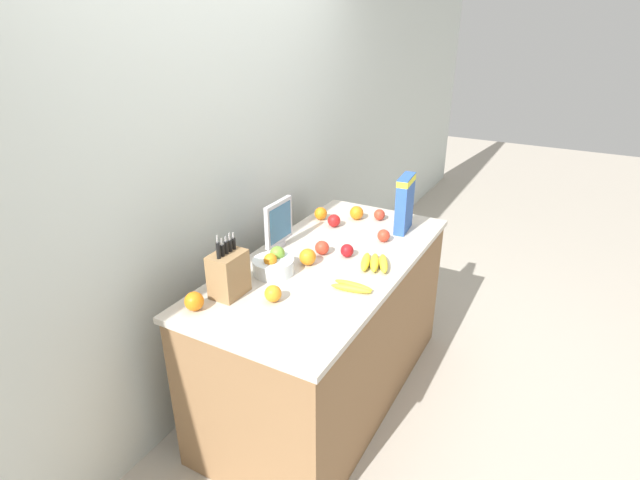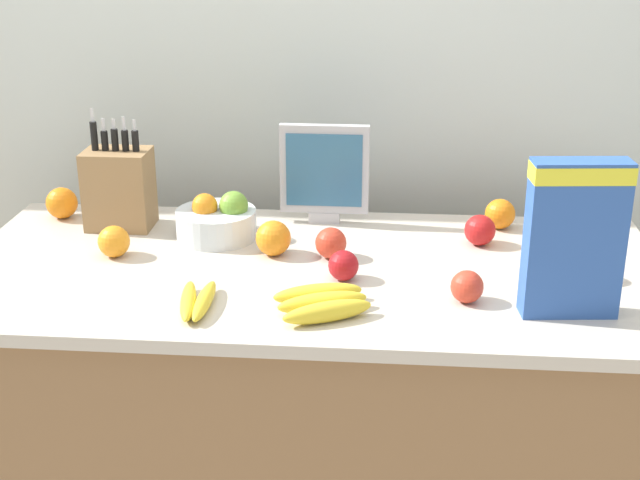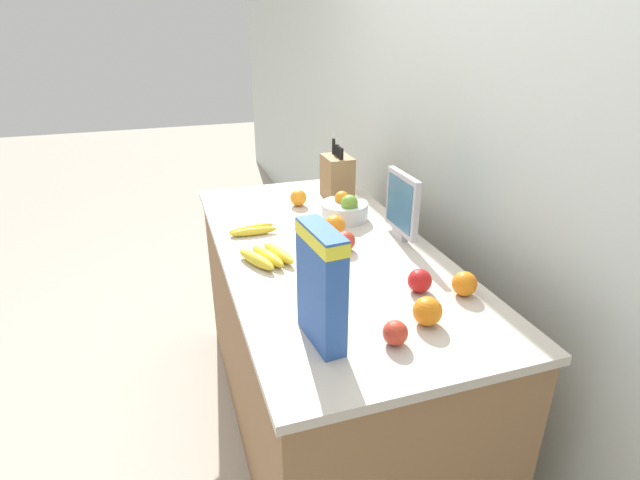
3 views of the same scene
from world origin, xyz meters
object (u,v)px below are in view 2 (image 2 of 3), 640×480
Objects in this scene: small_monitor at (324,172)px; orange_front_left at (114,241)px; banana_bunch_right at (196,301)px; apple_leftmost at (331,243)px; apple_rear at (590,265)px; orange_front_right at (500,214)px; orange_back_center at (62,203)px; fruit_bowl at (217,221)px; apple_by_knife_block at (343,265)px; orange_by_cereal at (555,241)px; knife_block at (119,188)px; orange_mid_right at (273,238)px; apple_front at (467,287)px; banana_bunch_left at (323,302)px; apple_near_bananas at (480,230)px; cereal_box at (575,233)px.

small_monitor reaches higher than orange_front_left.
banana_bunch_right is 2.62× the size of apple_leftmost.
orange_front_right is at bearing 117.51° from apple_rear.
orange_back_center reaches higher than apple_leftmost.
apple_by_knife_block is at bearing -35.48° from fruit_bowl.
orange_by_cereal is (0.84, -0.06, -0.00)m from fruit_bowl.
knife_block is 0.28m from fruit_bowl.
apple_by_knife_block is 0.23m from orange_mid_right.
apple_front is (0.88, -0.40, -0.07)m from knife_block.
orange_mid_right is (0.12, 0.31, 0.03)m from banana_bunch_right.
fruit_bowl is 2.58× the size of orange_front_right.
apple_leftmost is 0.89× the size of orange_back_center.
knife_block is 4.44× the size of apple_front.
apple_front is at bearing -129.85° from orange_by_cereal.
apple_by_knife_block is at bearing -26.45° from knife_block.
banana_bunch_left is at bearing -64.81° from orange_mid_right.
orange_front_left is at bearing -170.24° from apple_near_bananas.
banana_bunch_right is (0.31, -0.48, -0.09)m from knife_block.
fruit_bowl is 0.74m from orange_front_right.
apple_front is 1.16m from orange_back_center.
banana_bunch_left is 3.20× the size of apple_by_knife_block.
fruit_bowl is (-0.26, -0.14, -0.10)m from small_monitor.
orange_mid_right is (-0.66, 0.27, -0.14)m from cereal_box.
orange_front_left is (-0.53, -0.04, 0.00)m from apple_leftmost.
knife_block is at bearing 158.91° from orange_mid_right.
cereal_box is 4.31× the size of orange_front_left.
fruit_bowl is at bearing -152.53° from small_monitor.
orange_front_right reaches higher than apple_rear.
knife_block is 0.75m from banana_bunch_left.
apple_front is 0.36m from orange_by_cereal.
banana_bunch_left is 2.90× the size of orange_front_left.
banana_bunch_right is 0.58m from apple_front.
knife_block reaches higher than banana_bunch_left.
apple_rear is at bearing 20.38° from banana_bunch_left.
orange_by_cereal reaches higher than apple_front.
banana_bunch_left is (0.58, -0.48, -0.09)m from knife_block.
small_monitor is 3.85× the size of apple_rear.
apple_leftmost is at bearing -162.28° from apple_near_bananas.
knife_block reaches higher than orange_front_left.
cereal_box reaches higher than apple_by_knife_block.
orange_front_left is (-0.49, -0.28, -0.10)m from small_monitor.
fruit_bowl is 0.84m from orange_by_cereal.
apple_leftmost is at bearing 3.95° from orange_front_left.
orange_by_cereal is (1.29, -0.18, 0.00)m from orange_back_center.
orange_mid_right is at bearing -167.76° from apple_near_bananas.
knife_block is 0.60m from apple_leftmost.
orange_back_center is (-1.35, 0.31, 0.01)m from apple_rear.
apple_leftmost is 1.08× the size of apple_by_knife_block.
banana_bunch_right is 2.50× the size of orange_front_right.
cereal_box is 3.90× the size of orange_by_cereal.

